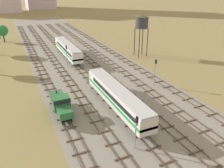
{
  "coord_description": "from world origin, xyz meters",
  "views": [
    {
      "loc": [
        -17.4,
        -3.45,
        20.31
      ],
      "look_at": [
        0.0,
        34.76,
        1.5
      ],
      "focal_mm": 36.96,
      "sensor_mm": 36.0,
      "label": 1
    }
  ],
  "objects_px": {
    "diesel_railcar_centre_left_mid": "(68,49)",
    "water_tower": "(142,22)",
    "shunter_loco_far_left_near": "(61,103)",
    "signal_post_near": "(155,69)",
    "signal_post_mid": "(136,128)",
    "diesel_railcar_centre_left_nearest": "(117,96)",
    "signal_post_nearest": "(67,53)"
  },
  "relations": [
    {
      "from": "diesel_railcar_centre_left_mid",
      "to": "water_tower",
      "type": "xyz_separation_m",
      "value": [
        19.87,
        -7.12,
        7.08
      ]
    },
    {
      "from": "shunter_loco_far_left_near",
      "to": "signal_post_near",
      "type": "distance_m",
      "value": 20.69
    },
    {
      "from": "shunter_loco_far_left_near",
      "to": "signal_post_mid",
      "type": "distance_m",
      "value": 14.55
    },
    {
      "from": "diesel_railcar_centre_left_mid",
      "to": "shunter_loco_far_left_near",
      "type": "bearing_deg",
      "value": -106.79
    },
    {
      "from": "shunter_loco_far_left_near",
      "to": "water_tower",
      "type": "distance_m",
      "value": 37.7
    },
    {
      "from": "water_tower",
      "to": "signal_post_mid",
      "type": "height_order",
      "value": "water_tower"
    },
    {
      "from": "diesel_railcar_centre_left_nearest",
      "to": "signal_post_near",
      "type": "height_order",
      "value": "signal_post_near"
    },
    {
      "from": "diesel_railcar_centre_left_nearest",
      "to": "shunter_loco_far_left_near",
      "type": "distance_m",
      "value": 9.41
    },
    {
      "from": "signal_post_mid",
      "to": "water_tower",
      "type": "bearing_deg",
      "value": 58.22
    },
    {
      "from": "diesel_railcar_centre_left_mid",
      "to": "signal_post_mid",
      "type": "distance_m",
      "value": 42.9
    },
    {
      "from": "signal_post_nearest",
      "to": "signal_post_near",
      "type": "bearing_deg",
      "value": -54.69
    },
    {
      "from": "signal_post_nearest",
      "to": "signal_post_near",
      "type": "relative_size",
      "value": 0.97
    },
    {
      "from": "diesel_railcar_centre_left_nearest",
      "to": "signal_post_mid",
      "type": "xyz_separation_m",
      "value": [
        -2.27,
        -10.35,
        0.64
      ]
    },
    {
      "from": "diesel_railcar_centre_left_mid",
      "to": "signal_post_mid",
      "type": "bearing_deg",
      "value": -93.03
    },
    {
      "from": "shunter_loco_far_left_near",
      "to": "signal_post_near",
      "type": "relative_size",
      "value": 1.44
    },
    {
      "from": "diesel_railcar_centre_left_nearest",
      "to": "shunter_loco_far_left_near",
      "type": "bearing_deg",
      "value": 164.84
    },
    {
      "from": "diesel_railcar_centre_left_mid",
      "to": "signal_post_mid",
      "type": "relative_size",
      "value": 4.04
    },
    {
      "from": "signal_post_near",
      "to": "signal_post_mid",
      "type": "distance_m",
      "value": 20.9
    },
    {
      "from": "diesel_railcar_centre_left_nearest",
      "to": "shunter_loco_far_left_near",
      "type": "xyz_separation_m",
      "value": [
        -9.06,
        2.46,
        -0.59
      ]
    },
    {
      "from": "shunter_loco_far_left_near",
      "to": "signal_post_nearest",
      "type": "xyz_separation_m",
      "value": [
        6.8,
        22.26,
        1.6
      ]
    },
    {
      "from": "shunter_loco_far_left_near",
      "to": "water_tower",
      "type": "xyz_separation_m",
      "value": [
        28.93,
        22.92,
        7.67
      ]
    },
    {
      "from": "diesel_railcar_centre_left_nearest",
      "to": "diesel_railcar_centre_left_mid",
      "type": "bearing_deg",
      "value": 90.0
    },
    {
      "from": "shunter_loco_far_left_near",
      "to": "water_tower",
      "type": "bearing_deg",
      "value": 38.39
    },
    {
      "from": "diesel_railcar_centre_left_nearest",
      "to": "signal_post_nearest",
      "type": "height_order",
      "value": "signal_post_nearest"
    },
    {
      "from": "signal_post_nearest",
      "to": "signal_post_mid",
      "type": "relative_size",
      "value": 1.13
    },
    {
      "from": "signal_post_near",
      "to": "water_tower",
      "type": "bearing_deg",
      "value": 66.73
    },
    {
      "from": "diesel_railcar_centre_left_mid",
      "to": "signal_post_nearest",
      "type": "height_order",
      "value": "signal_post_nearest"
    },
    {
      "from": "diesel_railcar_centre_left_nearest",
      "to": "signal_post_mid",
      "type": "relative_size",
      "value": 4.04
    },
    {
      "from": "diesel_railcar_centre_left_mid",
      "to": "water_tower",
      "type": "relative_size",
      "value": 1.76
    },
    {
      "from": "signal_post_nearest",
      "to": "diesel_railcar_centre_left_mid",
      "type": "bearing_deg",
      "value": 73.76
    },
    {
      "from": "shunter_loco_far_left_near",
      "to": "diesel_railcar_centre_left_mid",
      "type": "relative_size",
      "value": 0.41
    },
    {
      "from": "water_tower",
      "to": "signal_post_near",
      "type": "relative_size",
      "value": 1.98
    }
  ]
}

